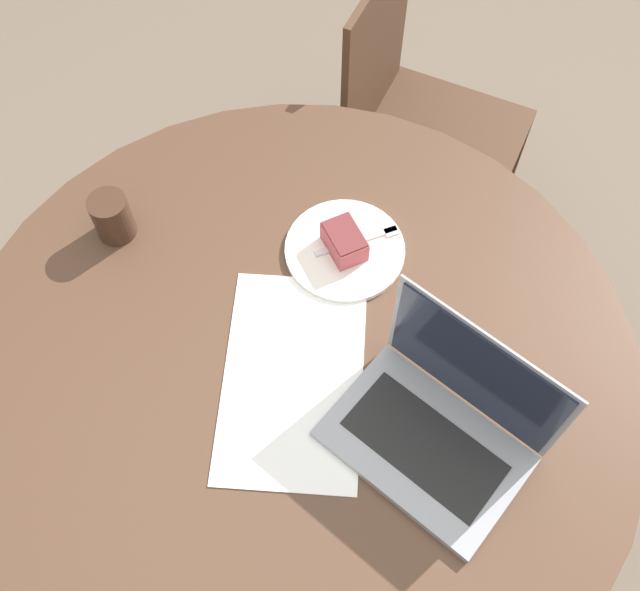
{
  "coord_description": "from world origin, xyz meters",
  "views": [
    {
      "loc": [
        -0.51,
        0.2,
        2.0
      ],
      "look_at": [
        0.09,
        -0.1,
        0.81
      ],
      "focal_mm": 42.0,
      "sensor_mm": 36.0,
      "label": 1
    }
  ],
  "objects_px": {
    "laptop": "(439,424)",
    "coffee_glass": "(112,217)",
    "plate": "(345,250)",
    "chair": "(415,127)"
  },
  "relations": [
    {
      "from": "chair",
      "to": "coffee_glass",
      "type": "xyz_separation_m",
      "value": [
        -0.2,
        0.83,
        0.35
      ]
    },
    {
      "from": "plate",
      "to": "laptop",
      "type": "height_order",
      "value": "laptop"
    },
    {
      "from": "laptop",
      "to": "plate",
      "type": "bearing_deg",
      "value": -28.1
    },
    {
      "from": "plate",
      "to": "laptop",
      "type": "distance_m",
      "value": 0.4
    },
    {
      "from": "laptop",
      "to": "coffee_glass",
      "type": "bearing_deg",
      "value": 5.06
    },
    {
      "from": "chair",
      "to": "plate",
      "type": "distance_m",
      "value": 0.7
    },
    {
      "from": "chair",
      "to": "coffee_glass",
      "type": "bearing_deg",
      "value": -25.71
    },
    {
      "from": "chair",
      "to": "laptop",
      "type": "distance_m",
      "value": 1.02
    },
    {
      "from": "plate",
      "to": "coffee_glass",
      "type": "relative_size",
      "value": 2.39
    },
    {
      "from": "chair",
      "to": "laptop",
      "type": "xyz_separation_m",
      "value": [
        -0.83,
        0.48,
        0.35
      ]
    }
  ]
}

